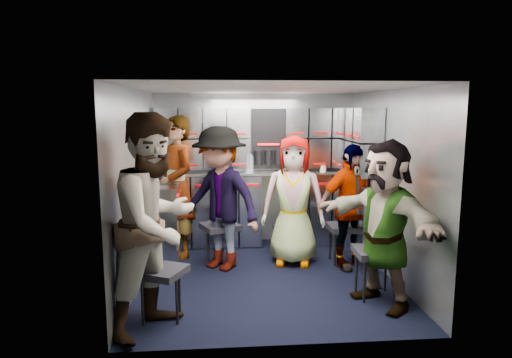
{
  "coord_description": "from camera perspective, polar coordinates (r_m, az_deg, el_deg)",
  "views": [
    {
      "loc": [
        -0.53,
        -4.9,
        1.9
      ],
      "look_at": [
        -0.08,
        0.35,
        1.08
      ],
      "focal_mm": 32.0,
      "sensor_mm": 36.0,
      "label": 1
    }
  ],
  "objects": [
    {
      "name": "attendant_arc_e",
      "position": [
        4.53,
        15.76,
        -5.39
      ],
      "size": [
        1.1,
        1.56,
        1.62
      ],
      "primitive_type": "imported",
      "rotation": [
        0.0,
        0.0,
        -1.11
      ],
      "color": "black",
      "rests_on": "ground"
    },
    {
      "name": "cart_bank_back",
      "position": [
        6.37,
        0.02,
        -3.86
      ],
      "size": [
        2.68,
        0.38,
        0.99
      ],
      "primitive_type": "cube",
      "color": "#8F939E",
      "rests_on": "ground"
    },
    {
      "name": "ceiling",
      "position": [
        4.94,
        1.31,
        11.21
      ],
      "size": [
        2.8,
        3.0,
        0.02
      ],
      "primitive_type": "cube",
      "color": "silver",
      "rests_on": "wall_back"
    },
    {
      "name": "wall_right",
      "position": [
        5.34,
        16.39,
        -0.64
      ],
      "size": [
        0.04,
        3.0,
        2.1
      ],
      "primitive_type": "cube",
      "color": "gray",
      "rests_on": "ground"
    },
    {
      "name": "jump_seat_mid_right",
      "position": [
        5.76,
        11.04,
        -6.18
      ],
      "size": [
        0.4,
        0.38,
        0.48
      ],
      "rotation": [
        0.0,
        0.0,
        0.01
      ],
      "color": "black",
      "rests_on": "ground"
    },
    {
      "name": "floor",
      "position": [
        5.28,
        1.23,
        -12.19
      ],
      "size": [
        3.0,
        3.0,
        0.0
      ],
      "primitive_type": "plane",
      "color": "black",
      "rests_on": "ground"
    },
    {
      "name": "wall_back",
      "position": [
        6.48,
        -0.14,
        1.35
      ],
      "size": [
        2.8,
        0.04,
        2.1
      ],
      "primitive_type": "cube",
      "color": "gray",
      "rests_on": "ground"
    },
    {
      "name": "red_latch_strip",
      "position": [
        6.1,
        0.18,
        -0.74
      ],
      "size": [
        2.6,
        0.02,
        0.03
      ],
      "primitive_type": "cube",
      "color": "#A10908",
      "rests_on": "cart_bank_back"
    },
    {
      "name": "locker_bank_right",
      "position": [
        5.89,
        12.76,
        4.68
      ],
      "size": [
        0.28,
        1.0,
        0.82
      ],
      "primitive_type": "cube",
      "color": "#8F939E",
      "rests_on": "wall_right"
    },
    {
      "name": "jump_seat_center",
      "position": [
        5.83,
        4.37,
        -6.37
      ],
      "size": [
        0.45,
        0.44,
        0.42
      ],
      "rotation": [
        0.0,
        0.0,
        0.35
      ],
      "color": "black",
      "rests_on": "ground"
    },
    {
      "name": "attendant_arc_d",
      "position": [
        5.51,
        11.65,
        -3.41
      ],
      "size": [
        0.94,
        0.62,
        1.49
      ],
      "primitive_type": "imported",
      "rotation": [
        0.0,
        0.0,
        0.32
      ],
      "color": "black",
      "rests_on": "ground"
    },
    {
      "name": "cup_right",
      "position": [
        6.36,
        8.37,
        1.33
      ],
      "size": [
        0.08,
        0.08,
        0.09
      ],
      "primitive_type": "cylinder",
      "color": "#C5AE8B",
      "rests_on": "counter"
    },
    {
      "name": "attendant_arc_a",
      "position": [
        3.95,
        -12.37,
        -5.49
      ],
      "size": [
        1.09,
        1.15,
        1.87
      ],
      "primitive_type": "imported",
      "rotation": [
        0.0,
        0.0,
        0.98
      ],
      "color": "black",
      "rests_on": "ground"
    },
    {
      "name": "bottle_right",
      "position": [
        6.28,
        5.19,
        1.95
      ],
      "size": [
        0.07,
        0.07,
        0.23
      ],
      "primitive_type": "cylinder",
      "color": "white",
      "rests_on": "counter"
    },
    {
      "name": "wall_left",
      "position": [
        5.05,
        -14.73,
        -1.09
      ],
      "size": [
        0.04,
        3.0,
        2.1
      ],
      "primitive_type": "cube",
      "color": "gray",
      "rests_on": "ground"
    },
    {
      "name": "attendant_standing",
      "position": [
        5.88,
        -9.88,
        -1.02
      ],
      "size": [
        0.71,
        0.79,
        1.8
      ],
      "primitive_type": "imported",
      "rotation": [
        0.0,
        0.0,
        -1.04
      ],
      "color": "black",
      "rests_on": "ground"
    },
    {
      "name": "attendant_arc_b",
      "position": [
        5.37,
        -4.53,
        -2.47
      ],
      "size": [
        1.25,
        1.17,
        1.69
      ],
      "primitive_type": "imported",
      "rotation": [
        0.0,
        0.0,
        -0.67
      ],
      "color": "black",
      "rests_on": "ground"
    },
    {
      "name": "coffee_niche",
      "position": [
        6.37,
        1.55,
        5.01
      ],
      "size": [
        0.46,
        0.16,
        0.84
      ],
      "primitive_type": null,
      "color": "black",
      "rests_on": "wall_back"
    },
    {
      "name": "bottle_mid",
      "position": [
        6.2,
        -1.05,
        2.0
      ],
      "size": [
        0.07,
        0.07,
        0.25
      ],
      "primitive_type": "cylinder",
      "color": "white",
      "rests_on": "counter"
    },
    {
      "name": "jump_seat_near_left",
      "position": [
        4.27,
        -11.82,
        -11.53
      ],
      "size": [
        0.53,
        0.52,
        0.48
      ],
      "rotation": [
        0.0,
        0.0,
        -0.44
      ],
      "color": "black",
      "rests_on": "ground"
    },
    {
      "name": "locker_bank_back",
      "position": [
        6.29,
        -0.03,
        5.14
      ],
      "size": [
        2.68,
        0.28,
        0.82
      ],
      "primitive_type": "cube",
      "color": "#8F939E",
      "rests_on": "wall_back"
    },
    {
      "name": "cart_bank_left",
      "position": [
        5.68,
        -11.45,
        -5.62
      ],
      "size": [
        0.38,
        0.76,
        0.99
      ],
      "primitive_type": "cube",
      "color": "#8F939E",
      "rests_on": "ground"
    },
    {
      "name": "bottle_left",
      "position": [
        6.21,
        -0.67,
        1.88
      ],
      "size": [
        0.07,
        0.07,
        0.23
      ],
      "primitive_type": "cylinder",
      "color": "white",
      "rests_on": "counter"
    },
    {
      "name": "attendant_arc_c",
      "position": [
        5.56,
        4.72,
        -2.7
      ],
      "size": [
        0.86,
        0.66,
        1.57
      ],
      "primitive_type": "imported",
      "rotation": [
        0.0,
        0.0,
        -0.22
      ],
      "color": "black",
      "rests_on": "ground"
    },
    {
      "name": "right_cabinet",
      "position": [
        5.95,
        12.72,
        -4.95
      ],
      "size": [
        0.28,
        1.2,
        1.0
      ],
      "primitive_type": "cube",
      "color": "#8F939E",
      "rests_on": "ground"
    },
    {
      "name": "jump_seat_near_right",
      "position": [
        4.79,
        14.81,
        -9.12
      ],
      "size": [
        0.44,
        0.42,
        0.5
      ],
      "rotation": [
        0.0,
        0.0,
        -0.04
      ],
      "color": "black",
      "rests_on": "ground"
    },
    {
      "name": "counter",
      "position": [
        6.28,
        0.02,
        0.78
      ],
      "size": [
        2.68,
        0.42,
        0.03
      ],
      "primitive_type": "cube",
      "color": "#B6B9BE",
      "rests_on": "cart_bank_back"
    },
    {
      "name": "cup_left",
      "position": [
        6.21,
        -9.29,
        1.12
      ],
      "size": [
        0.07,
        0.07,
        0.09
      ],
      "primitive_type": "cylinder",
      "color": "#C5AE8B",
      "rests_on": "counter"
    },
    {
      "name": "jump_seat_mid_left",
      "position": [
        5.64,
        -4.5,
        -6.19
      ],
      "size": [
        0.54,
        0.53,
        0.49
      ],
      "rotation": [
        0.0,
        0.0,
        0.39
      ],
      "color": "black",
      "rests_on": "ground"
    }
  ]
}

